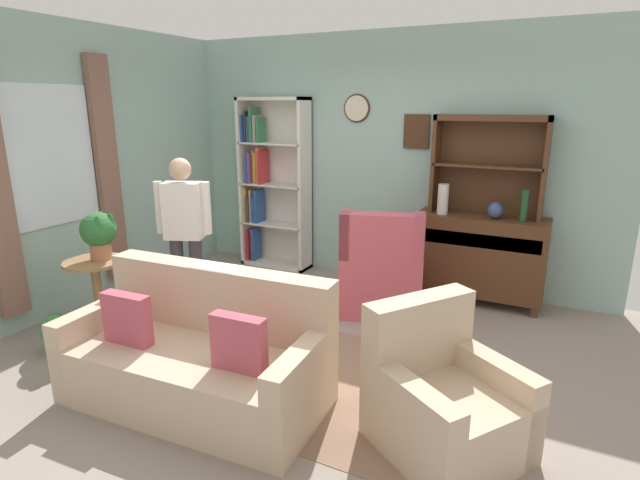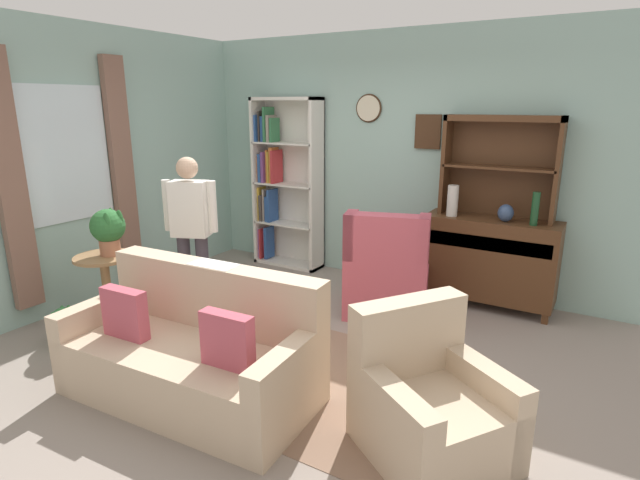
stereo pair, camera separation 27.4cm
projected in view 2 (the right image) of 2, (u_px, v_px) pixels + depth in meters
The scene contains 17 objects.
ground_plane at pixel (298, 353), 4.21m from camera, with size 5.40×4.60×0.02m, color gray.
wall_back at pixel (400, 161), 5.60m from camera, with size 5.00×0.09×2.80m.
wall_left at pixel (86, 168), 5.05m from camera, with size 0.16×4.20×2.80m.
area_rug at pixel (298, 374), 3.86m from camera, with size 2.51×1.62×0.01m, color #846651.
bookshelf at pixel (282, 183), 6.28m from camera, with size 0.90×0.30×2.10m.
sideboard at pixel (489, 258), 5.07m from camera, with size 1.30×0.45×0.92m.
sideboard_hutch at pixel (501, 153), 4.88m from camera, with size 1.10×0.26×1.00m.
vase_tall at pixel (453, 201), 5.04m from camera, with size 0.11×0.11×0.31m, color beige.
vase_round at pixel (506, 213), 4.82m from camera, with size 0.15×0.15×0.17m, color #33476B.
bottle_wine at pixel (535, 209), 4.65m from camera, with size 0.07×0.07×0.32m, color #194223.
couch_floral at pixel (194, 354), 3.54m from camera, with size 1.85×0.95×0.90m.
armchair_floral at pixel (429, 407), 2.96m from camera, with size 1.07×1.06×0.88m.
wingback_chair at pixel (387, 277), 4.90m from camera, with size 0.98×0.99×1.05m.
plant_stand at pixel (106, 283), 4.62m from camera, with size 0.52×0.52×0.69m.
potted_plant_large at pixel (108, 228), 4.52m from camera, with size 0.31×0.31×0.43m.
potted_plant_small at pixel (65, 323), 4.30m from camera, with size 0.25×0.25×0.34m.
person_reading at pixel (191, 227), 4.69m from camera, with size 0.51×0.32×1.56m.
Camera 2 is at (2.11, -3.17, 2.03)m, focal length 28.01 mm.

